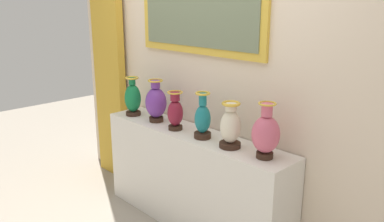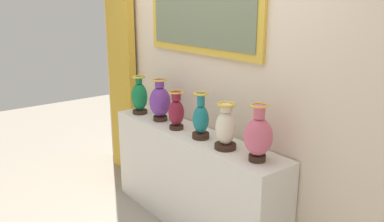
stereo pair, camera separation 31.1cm
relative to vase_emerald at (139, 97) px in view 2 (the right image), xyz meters
The scene contains 9 objects.
display_shelf 0.93m from the vase_emerald, ahead, with size 1.84×0.36×0.84m, color silver.
back_wall 0.86m from the vase_emerald, 21.49° to the left, with size 3.70×0.14×2.67m.
curtain_gold 0.66m from the vase_emerald, 165.23° to the left, with size 0.47×0.08×2.04m, color gold.
vase_emerald is the anchor object (origin of this frame).
vase_violet 0.30m from the vase_emerald, ahead, with size 0.18×0.18×0.37m.
vase_burgundy 0.58m from the vase_emerald, ahead, with size 0.13×0.13×0.32m.
vase_teal 0.88m from the vase_emerald, ahead, with size 0.13×0.13×0.36m.
vase_ivory 1.16m from the vase_emerald, ahead, with size 0.16×0.16×0.34m.
vase_rose 1.45m from the vase_emerald, ahead, with size 0.19×0.19×0.39m.
Camera 2 is at (2.36, -1.85, 1.87)m, focal length 36.83 mm.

